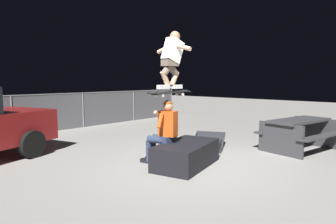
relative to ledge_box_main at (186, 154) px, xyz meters
name	(u,v)px	position (x,y,z in m)	size (l,w,h in m)	color
ground_plane	(189,164)	(0.12, 0.02, -0.23)	(40.00, 40.00, 0.00)	gray
ledge_box_main	(186,154)	(0.00, 0.00, 0.00)	(1.51, 0.80, 0.46)	black
person_sitting_on_ledge	(163,129)	(-0.20, 0.42, 0.48)	(0.59, 0.78, 1.30)	#2D3856
skateboard	(170,93)	(-0.14, 0.31, 1.21)	(1.03, 0.26, 0.13)	black
skater_airborne	(172,57)	(-0.08, 0.31, 1.90)	(0.63, 0.89, 1.12)	white
kicker_ramp	(208,145)	(1.62, 0.58, -0.16)	(1.28, 1.14, 0.42)	#28282D
picnic_table_back	(299,130)	(2.86, -1.19, 0.27)	(1.93, 1.65, 0.75)	#38383D
fence_back	(51,111)	(0.12, 5.73, 0.43)	(12.05, 0.05, 1.24)	slate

